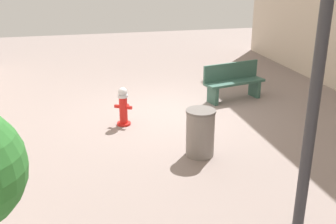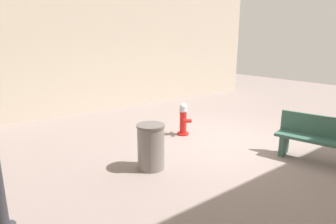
% 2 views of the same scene
% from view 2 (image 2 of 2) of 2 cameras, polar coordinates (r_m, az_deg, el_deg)
% --- Properties ---
extents(ground_plane, '(23.40, 23.40, 0.00)m').
position_cam_2_polar(ground_plane, '(7.22, 11.85, -5.95)').
color(ground_plane, gray).
extents(fire_hydrant, '(0.38, 0.37, 0.85)m').
position_cam_2_polar(fire_hydrant, '(7.52, 3.09, -1.42)').
color(fire_hydrant, red).
rests_on(fire_hydrant, ground_plane).
extents(bench_near, '(1.69, 0.80, 0.95)m').
position_cam_2_polar(bench_near, '(6.61, 27.98, -4.73)').
color(bench_near, '#33594C').
rests_on(bench_near, ground_plane).
extents(trash_bin, '(0.55, 0.55, 0.89)m').
position_cam_2_polar(trash_bin, '(5.57, -3.43, -6.91)').
color(trash_bin, slate).
rests_on(trash_bin, ground_plane).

